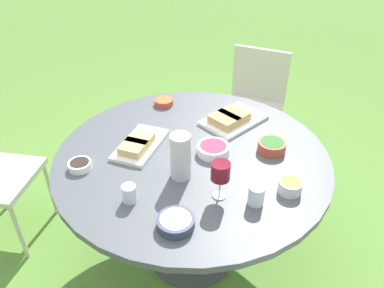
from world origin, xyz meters
name	(u,v)px	position (x,y,z in m)	size (l,w,h in m)	color
ground_plane	(192,252)	(0.00, 0.00, 0.00)	(40.00, 40.00, 0.00)	#5B8C38
dining_table	(192,169)	(0.00, 0.00, 0.67)	(1.40, 1.40, 0.77)	#4C4C51
chair_near_right	(254,98)	(0.57, -1.05, 0.52)	(0.59, 0.58, 0.89)	beige
water_pitcher	(180,156)	(-0.11, 0.15, 0.89)	(0.10, 0.10, 0.23)	silver
wine_glass	(221,172)	(-0.33, 0.10, 0.91)	(0.08, 0.08, 0.18)	silver
platter_bread_main	(139,144)	(0.21, 0.19, 0.80)	(0.34, 0.39, 0.06)	white
platter_charcuterie	(231,119)	(0.10, -0.36, 0.80)	(0.27, 0.38, 0.07)	white
bowl_fries	(290,186)	(-0.49, -0.17, 0.80)	(0.10, 0.10, 0.06)	silver
bowl_salad	(272,146)	(-0.23, -0.34, 0.80)	(0.14, 0.14, 0.06)	#B74733
bowl_olives	(80,165)	(0.23, 0.51, 0.79)	(0.11, 0.11, 0.04)	white
bowl_dip_red	(213,149)	(-0.06, -0.09, 0.80)	(0.17, 0.17, 0.05)	white
bowl_dip_cream	(176,222)	(-0.36, 0.35, 0.80)	(0.16, 0.16, 0.04)	#334256
bowl_roasted_veg	(164,102)	(0.52, -0.17, 0.79)	(0.12, 0.12, 0.04)	#B74733
cup_water_near	(255,195)	(-0.45, 0.00, 0.82)	(0.07, 0.07, 0.09)	silver
cup_water_far	(129,194)	(-0.11, 0.43, 0.81)	(0.06, 0.06, 0.08)	silver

